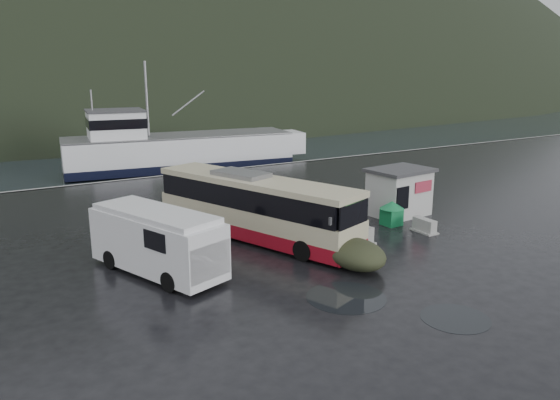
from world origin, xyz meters
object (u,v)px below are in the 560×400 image
jersey_barrier_b (424,232)px  fishing_trawler (180,154)px  white_van (159,273)px  ticket_kiosk (398,215)px  waste_bin_left (347,237)px  waste_bin_right (391,225)px  dome_tent (356,267)px  coach_bus (256,238)px  jersey_barrier_a (357,242)px

jersey_barrier_b → fishing_trawler: (-1.93, 30.43, 0.00)m
white_van → ticket_kiosk: white_van is taller
waste_bin_left → waste_bin_right: bearing=8.8°
waste_bin_right → dome_tent: size_ratio=0.43×
white_van → fishing_trawler: bearing=48.0°
waste_bin_left → ticket_kiosk: (5.10, 1.90, 0.00)m
waste_bin_right → ticket_kiosk: 2.23m
coach_bus → jersey_barrier_b: size_ratio=8.18×
jersey_barrier_b → waste_bin_left: bearing=161.4°
white_van → fishing_trawler: size_ratio=0.26×
ticket_kiosk → waste_bin_right: bearing=-147.5°
white_van → waste_bin_left: white_van is taller
white_van → jersey_barrier_b: bearing=-26.1°
ticket_kiosk → dome_tent: bearing=-149.3°
jersey_barrier_b → white_van: bearing=173.9°
dome_tent → ticket_kiosk: 9.15m
waste_bin_left → jersey_barrier_a: size_ratio=0.76×
fishing_trawler → waste_bin_left: bearing=-86.6°
waste_bin_right → jersey_barrier_a: waste_bin_right is taller
coach_bus → fishing_trawler: 27.56m
white_van → fishing_trawler: fishing_trawler is taller
coach_bus → dome_tent: (1.77, -5.77, 0.00)m
jersey_barrier_a → fishing_trawler: fishing_trawler is taller
dome_tent → coach_bus: bearing=107.1°
white_van → jersey_barrier_a: (9.59, -1.03, 0.00)m
jersey_barrier_a → fishing_trawler: (2.14, 30.00, 0.00)m
jersey_barrier_b → ticket_kiosk: bearing=70.4°
jersey_barrier_a → jersey_barrier_b: jersey_barrier_a is taller
waste_bin_right → jersey_barrier_a: 3.75m
dome_tent → waste_bin_left: bearing=57.7°
waste_bin_left → jersey_barrier_a: (-0.11, -0.90, 0.00)m
white_van → waste_bin_right: (13.06, 0.39, 0.00)m
coach_bus → ticket_kiosk: 9.13m
white_van → jersey_barrier_b: white_van is taller
waste_bin_left → jersey_barrier_b: (3.95, -1.33, 0.00)m
white_van → waste_bin_right: 13.06m
jersey_barrier_b → fishing_trawler: bearing=93.6°
coach_bus → white_van: (-5.68, -2.08, 0.00)m
fishing_trawler → coach_bus: bearing=-95.3°
coach_bus → white_van: size_ratio=1.79×
coach_bus → dome_tent: 6.03m
coach_bus → dome_tent: bearing=-92.9°
waste_bin_right → ticket_kiosk: ticket_kiosk is taller
white_van → jersey_barrier_b: (13.66, -1.46, 0.00)m
coach_bus → jersey_barrier_b: coach_bus is taller
waste_bin_right → dome_tent: (-5.60, -4.07, 0.00)m
coach_bus → waste_bin_right: bearing=-32.9°
waste_bin_left → fishing_trawler: 29.17m
waste_bin_left → ticket_kiosk: 5.44m
coach_bus → white_van: coach_bus is taller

